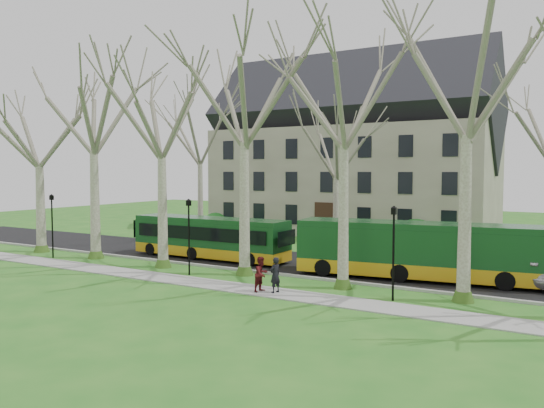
# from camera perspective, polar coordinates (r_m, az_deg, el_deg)

# --- Properties ---
(ground) EXTENTS (120.00, 120.00, 0.00)m
(ground) POSITION_cam_1_polar(r_m,az_deg,el_deg) (28.70, 1.84, -8.47)
(ground) COLOR #266B1E
(ground) RESTS_ON ground
(sidewalk) EXTENTS (70.00, 2.00, 0.06)m
(sidewalk) POSITION_cam_1_polar(r_m,az_deg,el_deg) (26.58, -0.76, -9.39)
(sidewalk) COLOR gray
(sidewalk) RESTS_ON ground
(road) EXTENTS (80.00, 8.00, 0.06)m
(road) POSITION_cam_1_polar(r_m,az_deg,el_deg) (33.55, 6.35, -6.67)
(road) COLOR black
(road) RESTS_ON ground
(curb) EXTENTS (80.00, 0.25, 0.14)m
(curb) POSITION_cam_1_polar(r_m,az_deg,el_deg) (29.99, 3.22, -7.81)
(curb) COLOR #A5A39E
(curb) RESTS_ON ground
(building) EXTENTS (26.50, 12.20, 16.00)m
(building) POSITION_cam_1_polar(r_m,az_deg,el_deg) (52.43, 8.63, 5.82)
(building) COLOR gray
(building) RESTS_ON ground
(tree_row_verge) EXTENTS (49.00, 7.00, 14.00)m
(tree_row_verge) POSITION_cam_1_polar(r_m,az_deg,el_deg) (28.35, 2.16, 5.61)
(tree_row_verge) COLOR gray
(tree_row_verge) RESTS_ON ground
(tree_row_far) EXTENTS (33.00, 7.00, 12.00)m
(tree_row_far) POSITION_cam_1_polar(r_m,az_deg,el_deg) (38.59, 7.92, 3.57)
(tree_row_far) COLOR gray
(tree_row_far) RESTS_ON ground
(lamp_row) EXTENTS (36.22, 0.22, 4.30)m
(lamp_row) POSITION_cam_1_polar(r_m,az_deg,el_deg) (27.41, 0.85, -3.59)
(lamp_row) COLOR black
(lamp_row) RESTS_ON ground
(hedges) EXTENTS (30.60, 8.60, 2.00)m
(hedges) POSITION_cam_1_polar(r_m,az_deg,el_deg) (42.97, 5.27, -3.09)
(hedges) COLOR #175119
(hedges) RESTS_ON ground
(bus_lead) EXTENTS (11.48, 2.51, 2.86)m
(bus_lead) POSITION_cam_1_polar(r_m,az_deg,el_deg) (36.24, -6.74, -3.57)
(bus_lead) COLOR #12411B
(bus_lead) RESTS_ON road
(bus_follow) EXTENTS (13.11, 4.40, 3.22)m
(bus_follow) POSITION_cam_1_polar(r_m,az_deg,el_deg) (30.19, 15.17, -4.78)
(bus_follow) COLOR #12411B
(bus_follow) RESTS_ON road
(pedestrian_a) EXTENTS (0.57, 0.72, 1.74)m
(pedestrian_a) POSITION_cam_1_polar(r_m,az_deg,el_deg) (26.03, 0.34, -7.64)
(pedestrian_a) COLOR black
(pedestrian_a) RESTS_ON sidewalk
(pedestrian_b) EXTENTS (0.78, 0.93, 1.73)m
(pedestrian_b) POSITION_cam_1_polar(r_m,az_deg,el_deg) (26.28, -1.15, -7.54)
(pedestrian_b) COLOR #501215
(pedestrian_b) RESTS_ON sidewalk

